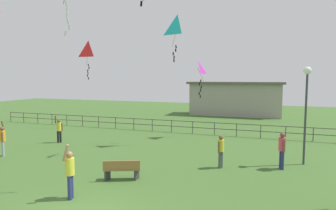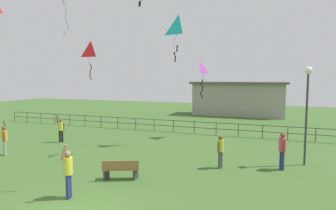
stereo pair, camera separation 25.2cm
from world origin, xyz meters
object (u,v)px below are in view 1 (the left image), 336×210
(person_5, at_px, (3,139))
(person_0, at_px, (59,129))
(kite_4, at_px, (198,70))
(kite_7, at_px, (177,27))
(park_bench, at_px, (122,169))
(person_4, at_px, (282,148))
(lamppost, at_px, (306,95))
(person_1, at_px, (221,149))
(kite_0, at_px, (89,50))
(person_2, at_px, (70,171))

(person_5, bearing_deg, person_0, 80.12)
(kite_4, bearing_deg, kite_7, -115.92)
(person_0, height_order, kite_4, kite_4)
(park_bench, relative_size, person_5, 0.82)
(person_4, relative_size, person_5, 0.91)
(lamppost, bearing_deg, person_4, -132.61)
(person_0, height_order, person_4, person_0)
(park_bench, bearing_deg, person_5, 171.60)
(person_1, bearing_deg, person_0, 170.39)
(kite_0, relative_size, kite_4, 1.25)
(person_2, distance_m, person_5, 7.80)
(lamppost, xyz_separation_m, person_0, (-14.48, -0.06, -2.51))
(park_bench, xyz_separation_m, person_5, (-7.83, 1.16, 0.48))
(person_4, bearing_deg, person_1, -164.46)
(person_1, bearing_deg, kite_4, 112.20)
(person_1, distance_m, person_5, 11.54)
(person_0, xyz_separation_m, kite_0, (-1.56, 5.73, 5.61))
(person_0, distance_m, kite_4, 10.17)
(lamppost, height_order, kite_7, kite_7)
(person_5, xyz_separation_m, kite_0, (-0.92, 9.38, 5.56))
(lamppost, height_order, kite_4, kite_4)
(person_2, bearing_deg, kite_4, 82.26)
(lamppost, distance_m, kite_7, 8.93)
(lamppost, bearing_deg, kite_0, 160.52)
(person_4, height_order, person_5, person_5)
(person_2, relative_size, kite_7, 0.66)
(person_1, relative_size, person_2, 0.78)
(person_1, height_order, person_5, person_5)
(person_2, height_order, person_4, person_2)
(kite_7, bearing_deg, person_2, -93.98)
(person_5, relative_size, kite_0, 0.58)
(person_1, height_order, kite_0, kite_0)
(lamppost, relative_size, person_2, 2.39)
(park_bench, bearing_deg, lamppost, 33.69)
(park_bench, distance_m, person_4, 7.30)
(person_2, bearing_deg, person_1, 50.06)
(lamppost, distance_m, person_5, 15.76)
(lamppost, distance_m, park_bench, 9.25)
(park_bench, distance_m, kite_4, 10.66)
(person_1, xyz_separation_m, person_2, (-4.37, -5.22, 0.10))
(park_bench, bearing_deg, person_4, 30.83)
(person_0, bearing_deg, lamppost, 0.22)
(person_1, relative_size, kite_7, 0.51)
(person_1, bearing_deg, kite_0, 148.48)
(park_bench, distance_m, person_5, 7.92)
(person_2, height_order, kite_7, kite_7)
(person_0, bearing_deg, person_2, -47.77)
(lamppost, distance_m, kite_0, 17.30)
(lamppost, distance_m, person_0, 14.70)
(person_1, distance_m, kite_4, 8.25)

